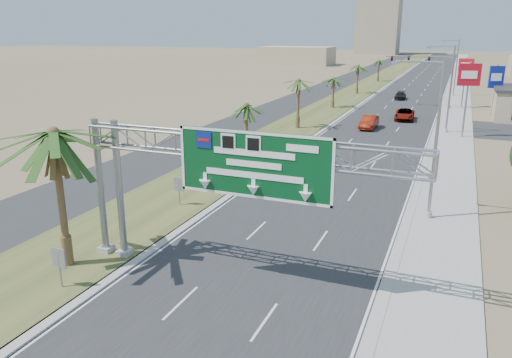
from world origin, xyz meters
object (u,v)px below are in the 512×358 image
object	(u,v)px
sign_gantry	(226,158)
car_far	(400,96)
pole_sign_blue	(496,79)
pole_sign_red_near	(469,79)
car_right_lane	(405,115)
pole_sign_red_far	(466,68)
car_left_lane	(304,177)
car_mid_lane	(369,122)
signal_mast	(438,76)
palm_near	(53,134)

from	to	relation	value
sign_gantry	car_far	world-z (taller)	sign_gantry
pole_sign_blue	pole_sign_red_near	bearing A→B (deg)	-102.21
car_far	pole_sign_blue	bearing A→B (deg)	-45.72
car_right_lane	pole_sign_red_far	world-z (taller)	pole_sign_red_far
car_left_lane	pole_sign_red_near	bearing A→B (deg)	66.71
car_mid_lane	signal_mast	bearing A→B (deg)	73.39
palm_near	pole_sign_blue	bearing A→B (deg)	69.41
pole_sign_blue	pole_sign_red_far	size ratio (longest dim) A/B	0.93
palm_near	pole_sign_red_far	xyz separation A→B (m)	(18.20, 65.85, -0.90)
pole_sign_red_near	car_mid_lane	bearing A→B (deg)	173.21
car_far	car_mid_lane	bearing A→B (deg)	-93.06
car_mid_lane	pole_sign_red_near	world-z (taller)	pole_sign_red_near
palm_near	pole_sign_blue	size ratio (longest dim) A/B	1.17
car_left_lane	car_right_lane	xyz separation A→B (m)	(4.00, 33.26, 0.03)
car_left_lane	pole_sign_red_far	size ratio (longest dim) A/B	0.54
car_right_lane	sign_gantry	bearing A→B (deg)	-97.13
palm_near	pole_sign_red_far	bearing A→B (deg)	74.55
pole_sign_red_near	car_right_lane	bearing A→B (deg)	128.44
pole_sign_red_far	signal_mast	bearing A→B (deg)	-153.88
signal_mast	car_mid_lane	world-z (taller)	signal_mast
signal_mast	pole_sign_red_near	distance (m)	22.42
car_left_lane	car_mid_lane	bearing A→B (deg)	90.45
car_mid_lane	car_far	distance (m)	29.08
sign_gantry	car_left_lane	size ratio (longest dim) A/B	4.07
pole_sign_blue	car_far	bearing A→B (deg)	136.55
palm_near	car_left_lane	xyz separation A→B (m)	(7.20, 17.93, -6.23)
sign_gantry	signal_mast	size ratio (longest dim) A/B	1.63
car_mid_lane	pole_sign_blue	size ratio (longest dim) A/B	0.68
pole_sign_red_far	car_left_lane	bearing A→B (deg)	-102.93
sign_gantry	car_right_lane	world-z (taller)	sign_gantry
car_left_lane	car_mid_lane	distance (m)	25.34
signal_mast	pole_sign_blue	size ratio (longest dim) A/B	1.45
palm_near	pole_sign_red_far	distance (m)	68.32
signal_mast	car_left_lane	world-z (taller)	signal_mast
palm_near	car_left_lane	bearing A→B (deg)	68.12
car_left_lane	pole_sign_red_near	world-z (taller)	pole_sign_red_near
sign_gantry	pole_sign_blue	xyz separation A→B (m)	(14.06, 57.18, -0.89)
car_right_lane	car_far	bearing A→B (deg)	94.44
car_far	sign_gantry	bearing A→B (deg)	-92.34
car_left_lane	car_mid_lane	world-z (taller)	car_mid_lane
car_left_lane	signal_mast	bearing A→B (deg)	83.00
car_mid_lane	car_far	xyz separation A→B (m)	(0.40, 29.08, -0.16)
car_right_lane	pole_sign_red_far	distance (m)	17.09
car_mid_lane	car_left_lane	bearing A→B (deg)	-90.47
palm_near	car_far	bearing A→B (deg)	83.52
pole_sign_blue	car_right_lane	bearing A→B (deg)	-144.26
car_far	pole_sign_red_far	size ratio (longest dim) A/B	0.57
sign_gantry	pole_sign_red_far	bearing A→B (deg)	81.05
palm_near	pole_sign_blue	xyz separation A→B (m)	(22.20, 59.10, -1.76)
pole_sign_red_near	pole_sign_blue	world-z (taller)	pole_sign_red_near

